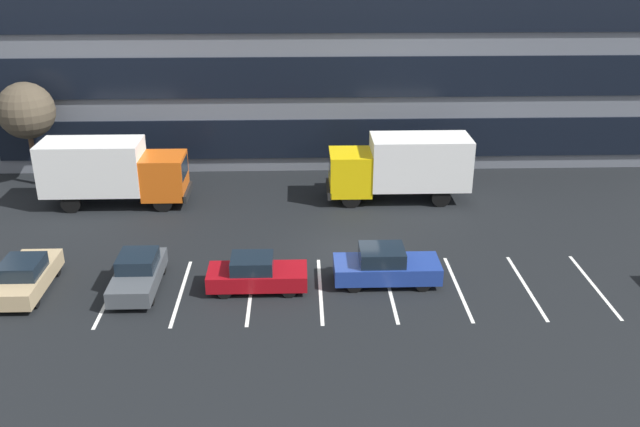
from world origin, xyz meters
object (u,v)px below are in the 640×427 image
at_px(box_truck_yellow, 402,165).
at_px(sedan_tan, 25,276).
at_px(sedan_charcoal, 138,273).
at_px(bare_tree, 26,111).
at_px(box_truck_orange, 111,170).
at_px(sedan_navy, 385,266).
at_px(sedan_maroon, 256,274).

distance_m(box_truck_yellow, sedan_tan, 18.96).
xyz_separation_m(sedan_charcoal, bare_tree, (-8.26, 12.38, 3.54)).
bearing_deg(sedan_charcoal, box_truck_yellow, 38.14).
bearing_deg(box_truck_yellow, bare_tree, 171.50).
xyz_separation_m(box_truck_orange, sedan_charcoal, (3.14, -9.13, -1.25)).
bearing_deg(sedan_navy, sedan_charcoal, -178.82).
distance_m(box_truck_yellow, bare_tree, 20.53).
relative_size(sedan_tan, sedan_charcoal, 1.02).
xyz_separation_m(sedan_navy, bare_tree, (-18.29, 12.17, 3.49)).
height_order(box_truck_orange, sedan_navy, box_truck_orange).
xyz_separation_m(box_truck_yellow, sedan_charcoal, (-11.92, -9.36, -1.26)).
bearing_deg(sedan_tan, sedan_maroon, -0.32).
xyz_separation_m(sedan_navy, sedan_charcoal, (-10.03, -0.21, -0.05)).
relative_size(box_truck_yellow, sedan_tan, 1.82).
distance_m(sedan_tan, sedan_charcoal, 4.43).
relative_size(sedan_maroon, bare_tree, 0.69).
distance_m(box_truck_yellow, sedan_navy, 9.43).
xyz_separation_m(box_truck_yellow, sedan_navy, (-1.90, -9.16, -1.21)).
height_order(sedan_maroon, bare_tree, bare_tree).
distance_m(sedan_charcoal, bare_tree, 15.30).
height_order(box_truck_yellow, sedan_charcoal, box_truck_yellow).
bearing_deg(bare_tree, sedan_maroon, -43.99).
bearing_deg(sedan_maroon, bare_tree, 136.01).
relative_size(box_truck_orange, sedan_maroon, 1.86).
height_order(sedan_tan, sedan_charcoal, sedan_tan).
relative_size(box_truck_orange, sedan_charcoal, 1.84).
bearing_deg(sedan_maroon, sedan_navy, 4.38).
distance_m(sedan_navy, sedan_charcoal, 10.03).
xyz_separation_m(box_truck_orange, sedan_tan, (-1.29, -9.27, -1.24)).
height_order(sedan_tan, bare_tree, bare_tree).
distance_m(box_truck_yellow, box_truck_orange, 15.07).
bearing_deg(box_truck_orange, sedan_maroon, -49.70).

